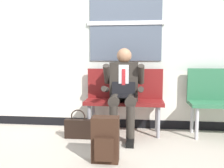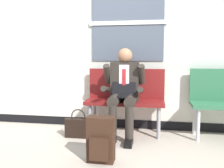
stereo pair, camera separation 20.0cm
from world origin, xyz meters
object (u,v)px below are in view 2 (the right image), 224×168
at_px(bench_with_person, 125,96).
at_px(backpack, 101,140).
at_px(person_seated, 124,90).
at_px(handbag, 78,127).

distance_m(bench_with_person, backpack, 1.12).
height_order(bench_with_person, backpack, bench_with_person).
bearing_deg(bench_with_person, person_seated, -90.00).
bearing_deg(handbag, person_seated, 14.89).
height_order(bench_with_person, handbag, bench_with_person).
bearing_deg(backpack, handbag, 124.14).
xyz_separation_m(backpack, handbag, (-0.48, 0.70, -0.10)).
distance_m(person_seated, handbag, 0.82).
xyz_separation_m(bench_with_person, handbag, (-0.61, -0.36, -0.41)).
distance_m(bench_with_person, handbag, 0.82).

